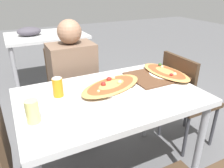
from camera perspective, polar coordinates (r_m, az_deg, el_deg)
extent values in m
cube|color=silver|center=(1.44, -0.38, -3.36)|extent=(1.19, 0.77, 0.04)
cylinder|color=#99999E|center=(1.73, 21.79, -15.04)|extent=(0.05, 0.05, 0.71)
cylinder|color=#99999E|center=(1.81, -21.16, -12.82)|extent=(0.05, 0.05, 0.71)
cylinder|color=#99999E|center=(2.12, 8.85, -5.44)|extent=(0.05, 0.05, 0.71)
cube|color=#3F2D1E|center=(2.09, -9.96, -3.26)|extent=(0.40, 0.40, 0.04)
cube|color=#3F2D1E|center=(2.16, -11.87, 4.25)|extent=(0.38, 0.03, 0.42)
cylinder|color=#38383D|center=(2.12, -3.66, -9.78)|extent=(0.03, 0.03, 0.42)
cylinder|color=#38383D|center=(2.04, -12.66, -11.99)|extent=(0.03, 0.03, 0.42)
cylinder|color=#38383D|center=(2.39, -6.89, -5.59)|extent=(0.03, 0.03, 0.42)
cylinder|color=#38383D|center=(2.32, -14.84, -7.34)|extent=(0.03, 0.03, 0.42)
cube|color=#3F2D1E|center=(1.34, -26.89, -11.78)|extent=(0.03, 0.38, 0.42)
cube|color=#3F2D1E|center=(2.12, 19.69, -4.11)|extent=(0.40, 0.40, 0.04)
cube|color=#3F2D1E|center=(1.90, 16.73, 0.71)|extent=(0.03, 0.38, 0.42)
cylinder|color=#38383D|center=(2.44, 18.97, -6.26)|extent=(0.03, 0.03, 0.42)
cylinder|color=#38383D|center=(2.26, 24.99, -10.03)|extent=(0.03, 0.03, 0.42)
cylinder|color=#38383D|center=(2.23, 12.65, -8.49)|extent=(0.03, 0.03, 0.42)
cylinder|color=#38383D|center=(2.03, 18.69, -12.98)|extent=(0.03, 0.03, 0.42)
cylinder|color=#2D2D38|center=(2.11, -6.11, -9.43)|extent=(0.10, 0.10, 0.46)
cylinder|color=#2D2D38|center=(2.07, -10.71, -10.54)|extent=(0.10, 0.10, 0.46)
cube|color=brown|center=(1.96, -10.26, 3.27)|extent=(0.39, 0.27, 0.49)
sphere|color=#997056|center=(1.86, -11.08, 13.26)|extent=(0.20, 0.20, 0.20)
cylinder|color=white|center=(1.51, -0.13, -0.96)|extent=(0.27, 0.27, 0.01)
ellipsoid|color=tan|center=(1.50, -0.13, -0.37)|extent=(0.55, 0.39, 0.02)
ellipsoid|color=#C14C28|center=(1.50, -0.13, -0.16)|extent=(0.45, 0.32, 0.01)
sphere|color=beige|center=(1.58, 0.27, 1.65)|extent=(0.03, 0.03, 0.03)
sphere|color=maroon|center=(1.48, -2.27, -0.06)|extent=(0.03, 0.03, 0.03)
sphere|color=beige|center=(1.51, 2.06, 0.43)|extent=(0.03, 0.03, 0.03)
sphere|color=beige|center=(1.39, -3.55, -1.91)|extent=(0.02, 0.02, 0.02)
sphere|color=maroon|center=(1.56, -0.82, 1.28)|extent=(0.03, 0.03, 0.03)
cylinder|color=orange|center=(1.43, -13.98, -0.86)|extent=(0.07, 0.07, 0.12)
cylinder|color=silver|center=(1.40, -14.24, 1.44)|extent=(0.06, 0.06, 0.00)
cylinder|color=#E0DB7F|center=(1.20, -20.07, -6.77)|extent=(0.07, 0.07, 0.13)
cube|color=brown|center=(1.73, 11.43, 2.06)|extent=(0.42, 0.33, 0.01)
cylinder|color=white|center=(1.79, 13.75, 2.57)|extent=(0.26, 0.26, 0.01)
ellipsoid|color=tan|center=(1.78, 13.81, 3.07)|extent=(0.25, 0.48, 0.02)
ellipsoid|color=#C14C28|center=(1.78, 13.83, 3.25)|extent=(0.21, 0.39, 0.01)
sphere|color=#335928|center=(1.89, 12.43, 4.93)|extent=(0.03, 0.03, 0.03)
sphere|color=beige|center=(1.84, 12.93, 4.34)|extent=(0.03, 0.03, 0.03)
sphere|color=beige|center=(1.71, 16.05, 2.45)|extent=(0.03, 0.03, 0.03)
sphere|color=maroon|center=(1.70, 15.21, 2.33)|extent=(0.03, 0.03, 0.03)
cube|color=silver|center=(3.35, -16.87, 12.01)|extent=(1.10, 0.80, 0.04)
ellipsoid|color=#4C4751|center=(3.31, -20.85, 12.74)|extent=(0.32, 0.24, 0.12)
cylinder|color=#99999E|center=(3.07, -23.87, 2.47)|extent=(0.05, 0.05, 0.71)
cylinder|color=#99999E|center=(3.25, -6.19, 5.64)|extent=(0.05, 0.05, 0.71)
cylinder|color=#99999E|center=(3.74, -24.73, 6.06)|extent=(0.05, 0.05, 0.71)
cylinder|color=#99999E|center=(3.88, -9.91, 8.62)|extent=(0.05, 0.05, 0.71)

